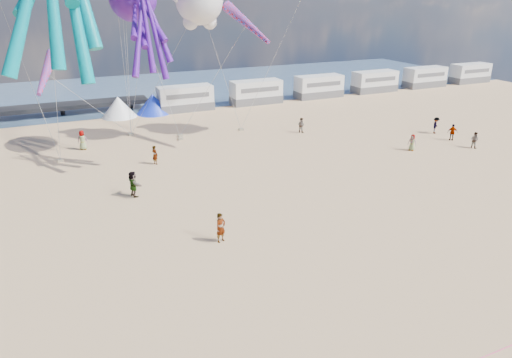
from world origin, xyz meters
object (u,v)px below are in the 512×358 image
at_px(sandbag_d, 181,135).
at_px(beachgoer_2, 436,125).
at_px(standing_person, 221,228).
at_px(kite_panda, 199,1).
at_px(windsock_mid, 247,23).
at_px(sandbag_c, 241,129).
at_px(tent_white, 119,107).
at_px(beachgoer_6, 412,142).
at_px(motorhome_5, 470,73).
at_px(sandbag_a, 61,161).
at_px(windsock_right, 46,73).
at_px(motorhome_3, 375,82).
at_px(tent_blue, 153,104).
at_px(beachgoer_3, 452,132).
at_px(beachgoer_0, 82,140).
at_px(beachgoer_7, 301,125).
at_px(sandbag_b, 181,139).
at_px(sandbag_e, 131,135).
at_px(beachgoer_5, 155,155).
at_px(motorhome_1, 256,92).
at_px(beachgoer_4, 133,184).
at_px(beachgoer_1, 474,140).
at_px(motorhome_2, 319,87).
at_px(motorhome_4, 425,77).
at_px(motorhome_0, 185,98).

bearing_deg(sandbag_d, beachgoer_2, -21.73).
height_order(standing_person, kite_panda, kite_panda).
bearing_deg(windsock_mid, sandbag_c, 59.99).
relative_size(tent_white, beachgoer_6, 2.65).
xyz_separation_m(motorhome_5, tent_white, (-55.50, 0.00, -0.30)).
bearing_deg(sandbag_a, windsock_right, -89.22).
distance_m(motorhome_5, windsock_mid, 49.68).
bearing_deg(kite_panda, windsock_right, -163.03).
bearing_deg(motorhome_5, motorhome_3, 180.00).
bearing_deg(tent_blue, sandbag_d, -87.88).
bearing_deg(sandbag_d, sandbag_c, -4.20).
height_order(tent_blue, beachgoer_3, tent_blue).
xyz_separation_m(tent_blue, beachgoer_0, (-8.91, -11.11, -0.30)).
bearing_deg(beachgoer_7, tent_blue, 12.11).
bearing_deg(sandbag_b, sandbag_a, -169.55).
xyz_separation_m(motorhome_3, sandbag_b, (-32.42, -11.77, -1.39)).
bearing_deg(sandbag_e, beachgoer_5, -87.64).
xyz_separation_m(motorhome_5, sandbag_d, (-51.11, -10.63, -1.39)).
height_order(motorhome_1, beachgoer_0, motorhome_1).
xyz_separation_m(beachgoer_6, sandbag_e, (-22.62, 15.31, -0.65)).
bearing_deg(sandbag_a, beachgoer_3, -14.30).
height_order(tent_white, beachgoer_3, tent_white).
height_order(motorhome_5, beachgoer_4, motorhome_5).
xyz_separation_m(beachgoer_1, sandbag_a, (-35.32, 11.58, -0.65)).
bearing_deg(beachgoer_5, beachgoer_7, -106.79).
bearing_deg(beachgoer_4, beachgoer_2, -97.92).
bearing_deg(beachgoer_0, beachgoer_6, 173.08).
bearing_deg(windsock_mid, sandbag_e, 126.29).
height_order(motorhome_3, beachgoer_1, motorhome_3).
xyz_separation_m(beachgoer_4, kite_panda, (8.84, 10.91, 11.84)).
bearing_deg(windsock_mid, beachgoer_7, -0.69).
bearing_deg(motorhome_5, windsock_right, -165.87).
height_order(beachgoer_0, beachgoer_2, beachgoer_0).
xyz_separation_m(motorhome_2, beachgoer_5, (-26.71, -17.68, -0.69)).
distance_m(motorhome_2, sandbag_d, 25.02).
bearing_deg(beachgoer_4, tent_white, -20.30).
bearing_deg(sandbag_c, motorhome_4, 17.50).
distance_m(motorhome_4, kite_panda, 43.21).
bearing_deg(sandbag_d, sandbag_b, -105.51).
distance_m(motorhome_3, sandbag_d, 33.85).
relative_size(motorhome_1, kite_panda, 0.92).
bearing_deg(motorhome_2, motorhome_5, 0.00).
height_order(standing_person, beachgoer_7, standing_person).
height_order(beachgoer_3, windsock_right, windsock_right).
relative_size(sandbag_a, kite_panda, 0.07).
bearing_deg(beachgoer_5, motorhome_0, -52.19).
relative_size(tent_blue, sandbag_d, 8.00).
distance_m(motorhome_0, beachgoer_5, 19.30).
bearing_deg(beachgoer_1, motorhome_4, -46.73).
bearing_deg(tent_blue, sandbag_a, -128.50).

